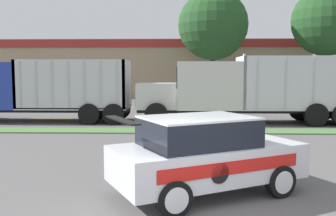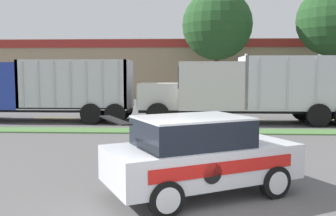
# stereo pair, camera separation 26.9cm
# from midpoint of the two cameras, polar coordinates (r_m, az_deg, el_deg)

# --- Properties ---
(grass_verge) EXTENTS (120.00, 1.37, 0.06)m
(grass_verge) POSITION_cam_midpoint_polar(r_m,az_deg,el_deg) (16.54, 3.20, -3.54)
(grass_verge) COLOR #517F42
(grass_verge) RESTS_ON ground_plane
(centre_line_3) EXTENTS (2.40, 0.14, 0.01)m
(centre_line_3) POSITION_cam_midpoint_polar(r_m,az_deg,el_deg) (22.45, -17.73, -1.50)
(centre_line_3) COLOR yellow
(centre_line_3) RESTS_ON ground_plane
(centre_line_4) EXTENTS (2.40, 0.14, 0.01)m
(centre_line_4) POSITION_cam_midpoint_polar(r_m,az_deg,el_deg) (21.28, -3.87, -1.62)
(centre_line_4) COLOR yellow
(centre_line_4) RESTS_ON ground_plane
(centre_line_5) EXTENTS (2.40, 0.14, 0.01)m
(centre_line_5) POSITION_cam_midpoint_polar(r_m,az_deg,el_deg) (21.44, 10.66, -1.65)
(centre_line_5) COLOR yellow
(centre_line_5) RESTS_ON ground_plane
(dump_truck_lead) EXTENTS (12.05, 2.80, 3.52)m
(dump_truck_lead) POSITION_cam_midpoint_polar(r_m,az_deg,el_deg) (19.59, 9.52, 2.55)
(dump_truck_lead) COLOR black
(dump_truck_lead) RESTS_ON ground_plane
(dump_truck_far_right) EXTENTS (11.57, 2.75, 3.26)m
(dump_truck_far_right) POSITION_cam_midpoint_polar(r_m,az_deg,el_deg) (21.92, -23.92, 2.40)
(dump_truck_far_right) COLOR black
(dump_truck_far_right) RESTS_ON ground_plane
(rally_car) EXTENTS (4.40, 3.48, 1.71)m
(rally_car) POSITION_cam_midpoint_polar(r_m,az_deg,el_deg) (8.01, 4.69, -7.01)
(rally_car) COLOR silver
(rally_car) RESTS_ON ground_plane
(store_building_backdrop) EXTENTS (33.43, 12.10, 6.02)m
(store_building_backdrop) POSITION_cam_midpoint_polar(r_m,az_deg,el_deg) (44.10, -2.92, 5.90)
(store_building_backdrop) COLOR #9E896B
(store_building_backdrop) RESTS_ON ground_plane
(tree_behind_left) EXTENTS (6.01, 6.01, 11.56)m
(tree_behind_left) POSITION_cam_midpoint_polar(r_m,az_deg,el_deg) (35.70, 22.92, 13.08)
(tree_behind_left) COLOR #473828
(tree_behind_left) RESTS_ON ground_plane
(tree_behind_centre) EXTENTS (6.26, 6.26, 11.55)m
(tree_behind_centre) POSITION_cam_midpoint_polar(r_m,az_deg,el_deg) (34.54, 6.67, 13.48)
(tree_behind_centre) COLOR #473828
(tree_behind_centre) RESTS_ON ground_plane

